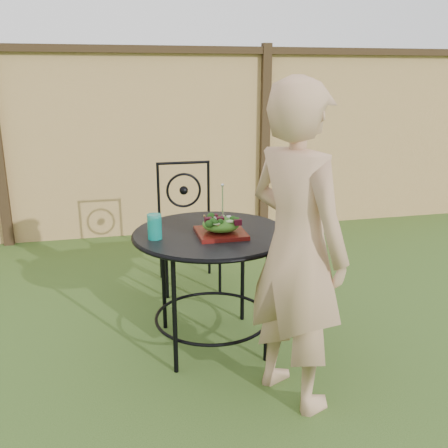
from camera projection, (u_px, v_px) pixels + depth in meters
name	position (u px, v px, depth m)	size (l,w,h in m)	color
ground	(169.00, 336.00, 3.18)	(60.00, 60.00, 0.00)	#274114
fence	(138.00, 143.00, 4.95)	(8.00, 0.12, 1.90)	#F1BF77
patio_table	(212.00, 254.00, 2.93)	(0.92, 0.92, 0.72)	black
patio_chair	(187.00, 222.00, 3.86)	(0.46, 0.46, 0.95)	black
diner	(296.00, 249.00, 2.38)	(0.58, 0.38, 1.60)	tan
salad_plate	(221.00, 233.00, 2.82)	(0.27, 0.27, 0.02)	#41090A
salad	(221.00, 224.00, 2.81)	(0.21, 0.21, 0.08)	#235614
fork	(223.00, 202.00, 2.77)	(0.01, 0.01, 0.18)	silver
drinking_glass	(155.00, 227.00, 2.75)	(0.08, 0.08, 0.14)	#0B897C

